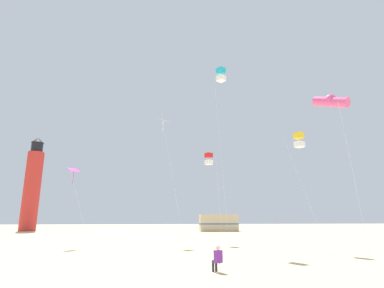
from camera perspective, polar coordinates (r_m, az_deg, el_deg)
name	(u,v)px	position (r m, az deg, el deg)	size (l,w,h in m)	color
kite_flyer_standing	(217,258)	(14.43, 4.77, -20.53)	(0.44, 0.56, 1.16)	#722D99
kite_diamond_white	(164,125)	(30.10, -5.33, 3.53)	(2.75, 2.75, 11.97)	silver
kite_box_scarlet	(209,159)	(29.90, 3.17, -2.82)	(1.69, 1.73, 8.52)	silver
kite_box_cyan	(221,75)	(26.05, 5.46, 12.76)	(1.05, 1.05, 14.51)	silver
kite_diamond_magenta	(74,173)	(28.04, -21.27, -5.02)	(2.39, 2.39, 6.51)	silver
kite_tube_rainbow	(331,101)	(23.29, 24.58, 7.31)	(2.18, 2.50, 10.88)	silver
kite_box_gold	(299,140)	(24.75, 19.46, 0.69)	(2.20, 1.96, 8.72)	silver
lighthouse_distant	(32,186)	(62.08, -27.79, -6.96)	(2.80, 2.80, 16.80)	red
rv_van_tan	(219,223)	(53.39, 5.01, -14.56)	(6.45, 2.38, 2.80)	#C6B28C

